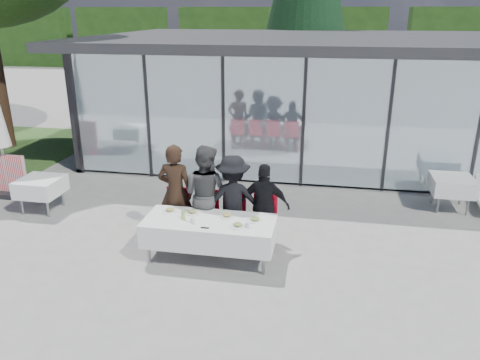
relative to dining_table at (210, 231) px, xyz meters
name	(u,v)px	position (x,y,z in m)	size (l,w,h in m)	color
ground	(226,264)	(0.31, -0.13, -0.54)	(90.00, 90.00, 0.00)	gray
pavilion	(343,78)	(2.32, 8.04, 1.61)	(14.80, 8.80, 3.44)	gray
treeline	(281,39)	(-1.69, 27.87, 1.66)	(62.50, 2.00, 4.40)	black
dining_table	(210,231)	(0.00, 0.00, 0.00)	(2.26, 0.96, 0.75)	white
diner_a	(176,192)	(-0.83, 0.72, 0.39)	(0.68, 0.68, 1.85)	#2F1F15
diner_chair_a	(177,211)	(-0.83, 0.75, 0.00)	(0.44, 0.44, 0.97)	red
diner_b	(205,194)	(-0.25, 0.72, 0.40)	(0.91, 0.91, 1.87)	#494949
diner_chair_b	(206,213)	(-0.25, 0.75, 0.00)	(0.44, 0.44, 0.97)	red
diner_c	(233,200)	(0.27, 0.72, 0.31)	(1.10, 1.10, 1.70)	black
diner_chair_c	(233,215)	(0.27, 0.75, 0.00)	(0.44, 0.44, 0.97)	red
diner_d	(265,205)	(0.86, 0.72, 0.25)	(0.92, 0.92, 1.58)	black
diner_chair_d	(265,217)	(0.86, 0.75, 0.00)	(0.44, 0.44, 0.97)	red
plate_a	(170,210)	(-0.78, 0.22, 0.24)	(0.27, 0.27, 0.07)	silver
plate_b	(193,212)	(-0.36, 0.22, 0.24)	(0.27, 0.27, 0.07)	silver
plate_c	(227,215)	(0.27, 0.19, 0.24)	(0.27, 0.27, 0.07)	silver
plate_d	(255,220)	(0.77, 0.11, 0.24)	(0.27, 0.27, 0.07)	silver
plate_extra	(238,225)	(0.53, -0.17, 0.24)	(0.27, 0.27, 0.07)	silver
juice_bottle	(183,215)	(-0.45, -0.05, 0.29)	(0.06, 0.06, 0.15)	#7FB049
drinking_glasses	(220,223)	(0.23, -0.18, 0.26)	(1.01, 0.08, 0.10)	silver
folded_eyeglasses	(205,228)	(0.01, -0.33, 0.22)	(0.14, 0.03, 0.01)	black
spare_table_left	(41,187)	(-4.11, 1.41, 0.02)	(0.86, 0.86, 0.74)	white
spare_table_right	(452,185)	(4.65, 3.13, 0.02)	(0.86, 0.86, 0.74)	white
grass_patch	(8,146)	(-8.19, 5.87, -0.53)	(5.00, 5.00, 0.02)	#385926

